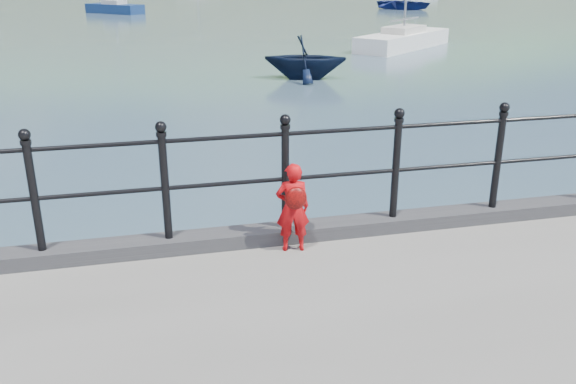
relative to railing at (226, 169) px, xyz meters
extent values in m
plane|color=#2D4251|center=(0.00, 0.15, -1.82)|extent=(600.00, 600.00, 0.00)
cube|color=#28282B|center=(0.00, 0.00, -0.75)|extent=(60.00, 0.30, 0.15)
cylinder|color=black|center=(0.00, 0.00, -0.15)|extent=(18.00, 0.04, 0.04)
cylinder|color=black|center=(0.00, 0.00, 0.32)|extent=(18.00, 0.04, 0.04)
cylinder|color=black|center=(-1.80, 0.00, -0.15)|extent=(0.08, 0.08, 1.05)
sphere|color=black|center=(-1.80, 0.00, 0.47)|extent=(0.11, 0.11, 0.11)
cylinder|color=black|center=(-0.60, 0.00, -0.15)|extent=(0.08, 0.08, 1.05)
sphere|color=black|center=(-0.60, 0.00, 0.47)|extent=(0.11, 0.11, 0.11)
cylinder|color=black|center=(0.60, 0.00, -0.15)|extent=(0.08, 0.08, 1.05)
sphere|color=black|center=(0.60, 0.00, 0.47)|extent=(0.11, 0.11, 0.11)
cylinder|color=black|center=(1.80, 0.00, -0.15)|extent=(0.08, 0.08, 1.05)
sphere|color=black|center=(1.80, 0.00, 0.47)|extent=(0.11, 0.11, 0.11)
cylinder|color=black|center=(3.00, 0.00, -0.15)|extent=(0.08, 0.08, 1.05)
sphere|color=black|center=(3.00, 0.00, 0.47)|extent=(0.11, 0.11, 0.11)
ellipsoid|color=#333A21|center=(20.00, 195.15, -17.22)|extent=(400.00, 100.00, 88.00)
ellipsoid|color=#387026|center=(60.00, 255.15, -29.12)|extent=(600.00, 180.00, 156.00)
imported|color=red|center=(0.62, -0.25, -0.36)|extent=(0.36, 0.26, 0.92)
ellipsoid|color=#C20907|center=(0.62, -0.38, -0.22)|extent=(0.22, 0.11, 0.23)
imported|color=navy|center=(21.42, 44.81, -1.33)|extent=(5.66, 5.89, 0.99)
imported|color=black|center=(4.65, 14.52, -1.10)|extent=(3.37, 3.14, 1.45)
cube|color=white|center=(11.16, 21.28, -1.57)|extent=(5.94, 5.33, 0.90)
cube|color=beige|center=(11.16, 21.28, -1.07)|extent=(2.47, 2.33, 0.50)
cylinder|color=#A5A5A8|center=(11.16, 21.28, -0.52)|extent=(2.22, 1.84, 0.06)
cube|color=navy|center=(-2.53, 45.89, -1.57)|extent=(4.62, 4.58, 0.90)
cube|color=beige|center=(-2.53, 45.89, -1.07)|extent=(2.00, 2.00, 0.50)
camera|label=1|loc=(-0.71, -5.68, 1.91)|focal=38.00mm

